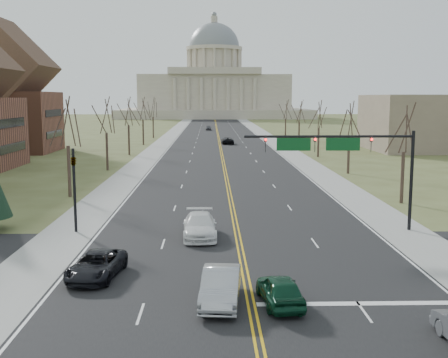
{
  "coord_description": "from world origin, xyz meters",
  "views": [
    {
      "loc": [
        -1.85,
        -25.85,
        9.52
      ],
      "look_at": [
        -0.79,
        18.94,
        3.0
      ],
      "focal_mm": 45.0,
      "sensor_mm": 36.0,
      "label": 1
    }
  ],
  "objects_px": {
    "car_sb_inner_lead": "(221,286)",
    "car_sb_inner_second": "(200,226)",
    "signal_left": "(74,181)",
    "car_sb_outer_lead": "(96,265)",
    "car_far_sb": "(209,128)",
    "car_nb_inner_lead": "(280,290)",
    "signal_mast": "(342,151)",
    "car_far_nb": "(227,141)"
  },
  "relations": [
    {
      "from": "signal_left",
      "to": "car_sb_inner_lead",
      "type": "distance_m",
      "value": 17.7
    },
    {
      "from": "car_sb_outer_lead",
      "to": "signal_left",
      "type": "bearing_deg",
      "value": 116.4
    },
    {
      "from": "car_sb_inner_lead",
      "to": "car_sb_outer_lead",
      "type": "xyz_separation_m",
      "value": [
        -6.55,
        3.9,
        -0.13
      ]
    },
    {
      "from": "signal_mast",
      "to": "car_sb_inner_lead",
      "type": "height_order",
      "value": "signal_mast"
    },
    {
      "from": "car_sb_inner_lead",
      "to": "car_sb_inner_second",
      "type": "height_order",
      "value": "car_sb_inner_lead"
    },
    {
      "from": "car_nb_inner_lead",
      "to": "car_sb_inner_second",
      "type": "bearing_deg",
      "value": -79.07
    },
    {
      "from": "car_sb_outer_lead",
      "to": "car_far_sb",
      "type": "height_order",
      "value": "car_sb_outer_lead"
    },
    {
      "from": "signal_mast",
      "to": "car_sb_inner_second",
      "type": "relative_size",
      "value": 2.2
    },
    {
      "from": "car_nb_inner_lead",
      "to": "signal_left",
      "type": "bearing_deg",
      "value": -54.76
    },
    {
      "from": "car_nb_inner_lead",
      "to": "car_sb_outer_lead",
      "type": "relative_size",
      "value": 0.85
    },
    {
      "from": "car_sb_inner_second",
      "to": "car_far_nb",
      "type": "height_order",
      "value": "car_sb_inner_second"
    },
    {
      "from": "signal_mast",
      "to": "car_sb_outer_lead",
      "type": "height_order",
      "value": "signal_mast"
    },
    {
      "from": "car_nb_inner_lead",
      "to": "car_sb_outer_lead",
      "type": "bearing_deg",
      "value": -30.39
    },
    {
      "from": "car_sb_inner_lead",
      "to": "car_sb_outer_lead",
      "type": "distance_m",
      "value": 7.63
    },
    {
      "from": "car_sb_inner_lead",
      "to": "car_far_sb",
      "type": "distance_m",
      "value": 140.07
    },
    {
      "from": "car_sb_inner_second",
      "to": "car_far_sb",
      "type": "distance_m",
      "value": 127.55
    },
    {
      "from": "signal_left",
      "to": "car_far_sb",
      "type": "distance_m",
      "value": 126.18
    },
    {
      "from": "car_nb_inner_lead",
      "to": "car_far_nb",
      "type": "distance_m",
      "value": 90.91
    },
    {
      "from": "signal_left",
      "to": "car_sb_outer_lead",
      "type": "relative_size",
      "value": 1.23
    },
    {
      "from": "signal_mast",
      "to": "signal_left",
      "type": "xyz_separation_m",
      "value": [
        -18.95,
        0.0,
        -2.05
      ]
    },
    {
      "from": "signal_mast",
      "to": "car_far_sb",
      "type": "bearing_deg",
      "value": 94.5
    },
    {
      "from": "signal_left",
      "to": "car_sb_outer_lead",
      "type": "distance_m",
      "value": 11.35
    },
    {
      "from": "signal_left",
      "to": "signal_mast",
      "type": "bearing_deg",
      "value": -0.0
    },
    {
      "from": "car_far_sb",
      "to": "car_far_nb",
      "type": "bearing_deg",
      "value": -87.08
    },
    {
      "from": "car_nb_inner_lead",
      "to": "car_sb_inner_second",
      "type": "height_order",
      "value": "car_sb_inner_second"
    },
    {
      "from": "signal_mast",
      "to": "signal_left",
      "type": "distance_m",
      "value": 19.06
    },
    {
      "from": "car_sb_inner_lead",
      "to": "car_nb_inner_lead",
      "type": "bearing_deg",
      "value": -0.49
    },
    {
      "from": "signal_left",
      "to": "car_sb_inner_lead",
      "type": "bearing_deg",
      "value": -54.67
    },
    {
      "from": "car_sb_outer_lead",
      "to": "car_sb_inner_lead",
      "type": "bearing_deg",
      "value": -23.27
    },
    {
      "from": "car_sb_inner_lead",
      "to": "car_sb_inner_second",
      "type": "distance_m",
      "value": 12.57
    },
    {
      "from": "signal_mast",
      "to": "car_sb_inner_second",
      "type": "bearing_deg",
      "value": -170.22
    },
    {
      "from": "car_far_nb",
      "to": "car_sb_inner_lead",
      "type": "bearing_deg",
      "value": 85.14
    },
    {
      "from": "signal_left",
      "to": "car_sb_inner_second",
      "type": "distance_m",
      "value": 9.5
    },
    {
      "from": "signal_mast",
      "to": "car_nb_inner_lead",
      "type": "relative_size",
      "value": 2.89
    },
    {
      "from": "signal_left",
      "to": "car_sb_outer_lead",
      "type": "height_order",
      "value": "signal_left"
    },
    {
      "from": "signal_left",
      "to": "car_sb_outer_lead",
      "type": "bearing_deg",
      "value": -71.09
    },
    {
      "from": "car_sb_outer_lead",
      "to": "car_far_nb",
      "type": "xyz_separation_m",
      "value": [
        9.58,
        86.74,
        0.02
      ]
    },
    {
      "from": "car_sb_outer_lead",
      "to": "car_far_sb",
      "type": "xyz_separation_m",
      "value": [
        5.49,
        136.17,
        -0.02
      ]
    },
    {
      "from": "car_sb_inner_lead",
      "to": "car_far_sb",
      "type": "relative_size",
      "value": 1.26
    },
    {
      "from": "car_nb_inner_lead",
      "to": "car_far_sb",
      "type": "xyz_separation_m",
      "value": [
        -3.8,
        140.33,
        -0.05
      ]
    },
    {
      "from": "signal_mast",
      "to": "car_far_sb",
      "type": "xyz_separation_m",
      "value": [
        -9.91,
        125.82,
        -5.09
      ]
    },
    {
      "from": "signal_left",
      "to": "car_sb_inner_second",
      "type": "relative_size",
      "value": 1.09
    }
  ]
}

